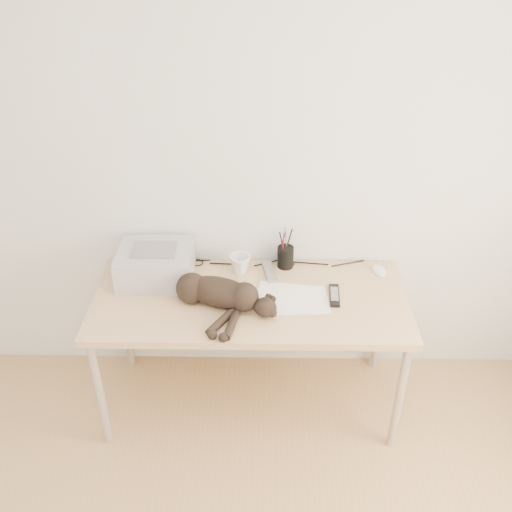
{
  "coord_description": "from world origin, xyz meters",
  "views": [
    {
      "loc": [
        0.06,
        -0.93,
        2.48
      ],
      "look_at": [
        0.03,
        1.34,
        1.02
      ],
      "focal_mm": 40.0,
      "sensor_mm": 36.0,
      "label": 1
    }
  ],
  "objects_px": {
    "desk": "(251,308)",
    "cat": "(216,294)",
    "mouse": "(379,269)",
    "mug": "(240,264)",
    "printer": "(156,264)",
    "pen_cup": "(285,257)"
  },
  "relations": [
    {
      "from": "desk",
      "to": "cat",
      "type": "distance_m",
      "value": 0.3
    },
    {
      "from": "cat",
      "to": "mouse",
      "type": "height_order",
      "value": "cat"
    },
    {
      "from": "desk",
      "to": "mug",
      "type": "height_order",
      "value": "mug"
    },
    {
      "from": "printer",
      "to": "mouse",
      "type": "bearing_deg",
      "value": 3.6
    },
    {
      "from": "printer",
      "to": "mug",
      "type": "distance_m",
      "value": 0.45
    },
    {
      "from": "cat",
      "to": "pen_cup",
      "type": "bearing_deg",
      "value": 64.08
    },
    {
      "from": "pen_cup",
      "to": "mouse",
      "type": "distance_m",
      "value": 0.51
    },
    {
      "from": "desk",
      "to": "cat",
      "type": "height_order",
      "value": "cat"
    },
    {
      "from": "pen_cup",
      "to": "mug",
      "type": "bearing_deg",
      "value": -166.08
    },
    {
      "from": "desk",
      "to": "pen_cup",
      "type": "relative_size",
      "value": 7.05
    },
    {
      "from": "mouse",
      "to": "desk",
      "type": "bearing_deg",
      "value": 179.96
    },
    {
      "from": "desk",
      "to": "printer",
      "type": "bearing_deg",
      "value": 170.52
    },
    {
      "from": "desk",
      "to": "mouse",
      "type": "bearing_deg",
      "value": 12.92
    },
    {
      "from": "printer",
      "to": "mouse",
      "type": "relative_size",
      "value": 3.18
    },
    {
      "from": "pen_cup",
      "to": "mouse",
      "type": "xyz_separation_m",
      "value": [
        0.51,
        -0.04,
        -0.04
      ]
    },
    {
      "from": "pen_cup",
      "to": "mouse",
      "type": "bearing_deg",
      "value": -5.04
    },
    {
      "from": "mug",
      "to": "mouse",
      "type": "relative_size",
      "value": 0.92
    },
    {
      "from": "mug",
      "to": "pen_cup",
      "type": "xyz_separation_m",
      "value": [
        0.25,
        0.06,
        0.01
      ]
    },
    {
      "from": "cat",
      "to": "mouse",
      "type": "bearing_deg",
      "value": 38.89
    },
    {
      "from": "printer",
      "to": "mug",
      "type": "xyz_separation_m",
      "value": [
        0.44,
        0.06,
        -0.04
      ]
    },
    {
      "from": "pen_cup",
      "to": "desk",
      "type": "bearing_deg",
      "value": -132.35
    },
    {
      "from": "desk",
      "to": "printer",
      "type": "xyz_separation_m",
      "value": [
        -0.5,
        0.08,
        0.22
      ]
    }
  ]
}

